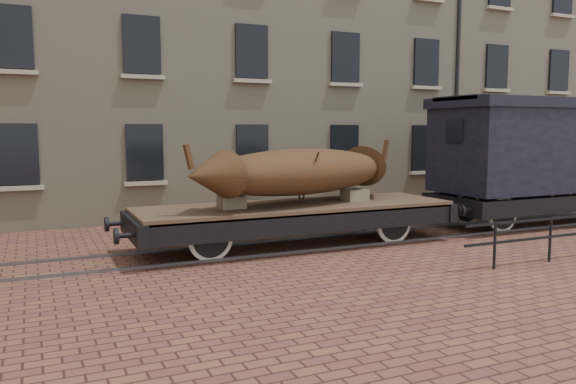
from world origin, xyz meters
name	(u,v)px	position (x,y,z in m)	size (l,w,h in m)	color
ground	(287,247)	(0.00, 0.00, 0.00)	(90.00, 90.00, 0.00)	brown
warehouse_cream	(253,30)	(3.00, 9.99, 7.00)	(40.00, 10.19, 14.00)	#B1A88A
rail_track	(287,246)	(0.00, 0.00, 0.03)	(30.00, 1.52, 0.06)	#59595E
flatcar_wagon	(296,213)	(0.25, 0.00, 0.84)	(8.89, 2.41, 1.34)	brown
iron_boat	(301,171)	(0.39, 0.00, 1.86)	(6.43, 3.19, 1.56)	#4C2C13
goods_van	(537,146)	(8.35, 0.00, 2.39)	(7.37, 2.69, 3.81)	black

